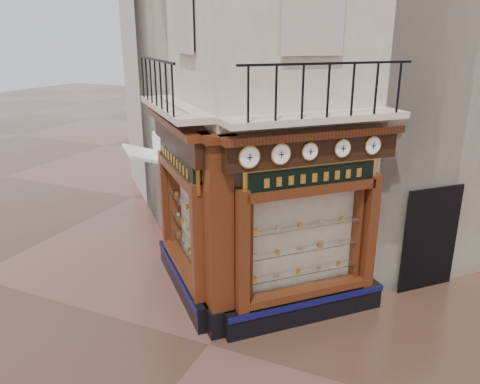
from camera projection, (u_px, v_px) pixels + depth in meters
The scene contains 16 objects.
ground at pixel (209, 344), 8.90m from camera, with size 80.00×80.00×0.00m, color #472C21.
main_building at pixel (312, 19), 12.34m from camera, with size 8.00×8.00×12.00m, color beige.
neighbour_left at pixel (259, 39), 15.60m from camera, with size 8.00×8.00×11.00m, color #BAB1A2.
neighbour_right at pixel (416, 39), 13.69m from camera, with size 8.00×8.00×11.00m, color #BAB1A2.
shopfront_left at pixel (183, 210), 10.17m from camera, with size 2.86×2.86×3.98m.
shopfront_right at pixel (308, 231), 9.09m from camera, with size 2.86×2.86×3.98m.
corner_pilaster at pixel (219, 241), 8.72m from camera, with size 0.85×0.85×3.98m.
balcony at pixel (240, 112), 8.85m from camera, with size 5.94×2.97×1.03m.
clock_a at pixel (249, 157), 7.95m from camera, with size 0.32×0.32×0.40m.
clock_b at pixel (281, 154), 8.16m from camera, with size 0.31×0.31×0.38m.
clock_c at pixel (310, 151), 8.35m from camera, with size 0.27×0.27×0.33m.
clock_d at pixel (342, 148), 8.58m from camera, with size 0.28×0.28×0.35m.
clock_e at pixel (373, 145), 8.81m from camera, with size 0.29×0.29×0.35m.
awning at pixel (149, 239), 13.55m from camera, with size 1.58×0.95×0.08m, color white, non-canonical shape.
signboard_left at pixel (177, 161), 9.79m from camera, with size 2.21×2.21×0.59m.
signboard_right at pixel (313, 177), 8.67m from camera, with size 2.02×2.02×0.54m.
Camera 1 is at (3.60, -6.63, 5.57)m, focal length 35.00 mm.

